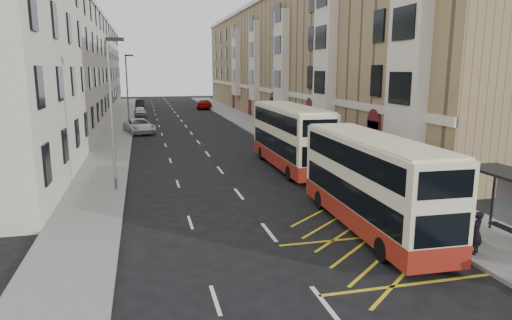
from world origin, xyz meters
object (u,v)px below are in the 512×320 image
object	(u,v)px
street_lamp_near	(112,106)
pedestrian_far	(416,186)
street_lamp_far	(127,86)
pedestrian_near	(477,233)
white_van	(139,126)
double_decker_front	(371,183)
double_decker_rear	(290,137)
car_red	(204,104)
car_silver	(140,112)
car_dark	(140,104)

from	to	relation	value
street_lamp_near	pedestrian_far	distance (m)	16.00
street_lamp_near	street_lamp_far	world-z (taller)	same
street_lamp_near	pedestrian_near	bearing A→B (deg)	-43.83
street_lamp_near	white_van	xyz separation A→B (m)	(1.15, 23.36, -3.88)
street_lamp_far	double_decker_front	xyz separation A→B (m)	(10.49, -38.66, -2.65)
double_decker_rear	car_red	world-z (taller)	double_decker_rear
double_decker_front	pedestrian_near	xyz separation A→B (m)	(2.24, -3.56, -1.06)
street_lamp_near	car_red	xyz separation A→B (m)	(11.55, 50.59, -3.89)
street_lamp_far	double_decker_rear	distance (m)	28.88
car_silver	car_red	size ratio (longest dim) A/B	0.80
street_lamp_near	white_van	bearing A→B (deg)	87.18
double_decker_front	pedestrian_far	bearing A→B (deg)	35.35
pedestrian_far	white_van	size ratio (longest dim) A/B	0.30
double_decker_front	pedestrian_far	world-z (taller)	double_decker_front
double_decker_rear	pedestrian_near	xyz separation A→B (m)	(1.76, -15.62, -1.20)
double_decker_front	pedestrian_far	xyz separation A→B (m)	(3.84, 2.55, -1.01)
pedestrian_near	white_van	world-z (taller)	pedestrian_near
street_lamp_far	car_silver	bearing A→B (deg)	83.58
street_lamp_far	car_red	xyz separation A→B (m)	(11.55, 20.59, -3.89)
double_decker_rear	white_van	world-z (taller)	double_decker_rear
street_lamp_far	street_lamp_near	bearing A→B (deg)	-90.00
street_lamp_near	double_decker_rear	distance (m)	11.75
pedestrian_near	car_silver	bearing A→B (deg)	-117.61
street_lamp_far	double_decker_rear	xyz separation A→B (m)	(10.97, -26.60, -2.50)
street_lamp_near	street_lamp_far	distance (m)	30.00
white_van	car_dark	xyz separation A→B (m)	(0.00, 32.47, -0.08)
pedestrian_near	pedestrian_far	world-z (taller)	pedestrian_far
double_decker_front	car_red	xyz separation A→B (m)	(1.06, 59.25, -1.24)
double_decker_rear	car_red	size ratio (longest dim) A/B	2.04
pedestrian_near	car_dark	size ratio (longest dim) A/B	0.38
pedestrian_far	street_lamp_near	bearing A→B (deg)	14.53
double_decker_front	pedestrian_far	size ratio (longest dim) A/B	5.95
car_dark	car_red	bearing A→B (deg)	-25.72
pedestrian_far	car_dark	world-z (taller)	pedestrian_far
double_decker_rear	pedestrian_near	size ratio (longest dim) A/B	6.76
pedestrian_near	car_silver	distance (m)	54.04
double_decker_rear	car_dark	distance (m)	53.37
street_lamp_far	double_decker_front	size ratio (longest dim) A/B	0.81
pedestrian_near	street_lamp_far	bearing A→B (deg)	-113.16
street_lamp_near	car_red	bearing A→B (deg)	77.14
street_lamp_near	double_decker_rear	world-z (taller)	street_lamp_near
double_decker_front	double_decker_rear	world-z (taller)	double_decker_rear
street_lamp_far	pedestrian_far	xyz separation A→B (m)	(14.32, -36.10, -3.66)
street_lamp_near	car_red	distance (m)	52.04
pedestrian_far	white_van	distance (m)	32.28
double_decker_rear	pedestrian_far	xyz separation A→B (m)	(3.36, -9.50, -1.15)
double_decker_front	pedestrian_near	size ratio (longest dim) A/B	6.33
car_silver	car_dark	size ratio (longest dim) A/B	1.00
street_lamp_far	white_van	world-z (taller)	street_lamp_far
pedestrian_far	pedestrian_near	bearing A→B (deg)	112.97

